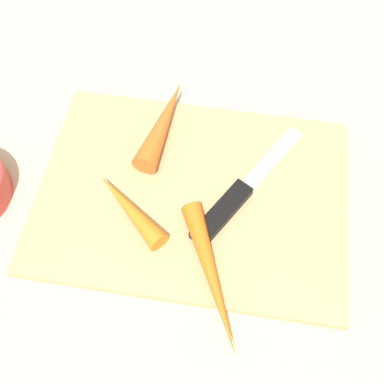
# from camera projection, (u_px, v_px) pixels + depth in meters

# --- Properties ---
(ground_plane) EXTENTS (1.40, 1.40, 0.00)m
(ground_plane) POSITION_uv_depth(u_px,v_px,m) (192.00, 197.00, 0.54)
(ground_plane) COLOR #C6B793
(cutting_board) EXTENTS (0.36, 0.26, 0.01)m
(cutting_board) POSITION_uv_depth(u_px,v_px,m) (192.00, 194.00, 0.53)
(cutting_board) COLOR tan
(cutting_board) RESTS_ON ground_plane
(knife) EXTENTS (0.12, 0.18, 0.01)m
(knife) POSITION_uv_depth(u_px,v_px,m) (229.00, 205.00, 0.51)
(knife) COLOR #B7B7BC
(knife) RESTS_ON cutting_board
(carrot_longest) EXTENTS (0.09, 0.16, 0.02)m
(carrot_longest) POSITION_uv_depth(u_px,v_px,m) (212.00, 276.00, 0.47)
(carrot_longest) COLOR orange
(carrot_longest) RESTS_ON cutting_board
(carrot_shortest) EXTENTS (0.10, 0.09, 0.02)m
(carrot_shortest) POSITION_uv_depth(u_px,v_px,m) (129.00, 208.00, 0.51)
(carrot_shortest) COLOR orange
(carrot_shortest) RESTS_ON cutting_board
(carrot_medium) EXTENTS (0.05, 0.14, 0.03)m
(carrot_medium) POSITION_uv_depth(u_px,v_px,m) (163.00, 122.00, 0.56)
(carrot_medium) COLOR orange
(carrot_medium) RESTS_ON cutting_board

